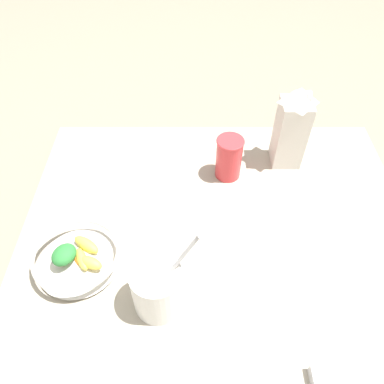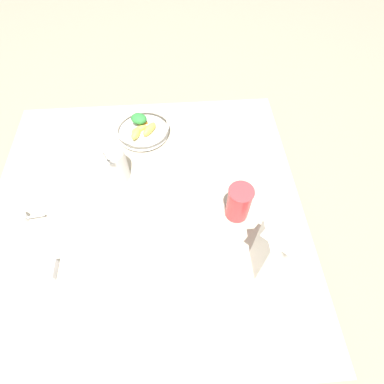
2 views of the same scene
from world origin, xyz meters
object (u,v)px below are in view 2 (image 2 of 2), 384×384
Objects in this scene: fruit_bowl at (142,128)px; drinking_cup at (239,202)px; spice_jar at (46,270)px; yogurt_tub at (110,163)px; milk_carton at (276,247)px.

fruit_bowl is 1.57× the size of drinking_cup.
drinking_cup is at bearing 14.97° from spice_jar.
drinking_cup is at bearing -23.76° from yogurt_tub.
milk_carton reaches higher than spice_jar.
spice_jar is at bearing -117.01° from yogurt_tub.
yogurt_tub is 4.34× the size of spice_jar.
yogurt_tub is at bearing 142.61° from milk_carton.
fruit_bowl is 0.81× the size of milk_carton.
drinking_cup is at bearing -50.78° from fruit_bowl.
spice_jar is at bearing -165.03° from drinking_cup.
drinking_cup is 0.60m from spice_jar.
milk_carton is at bearing -71.06° from drinking_cup.
milk_carton reaches higher than fruit_bowl.
fruit_bowl is 0.49m from drinking_cup.
drinking_cup is 2.40× the size of spice_jar.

